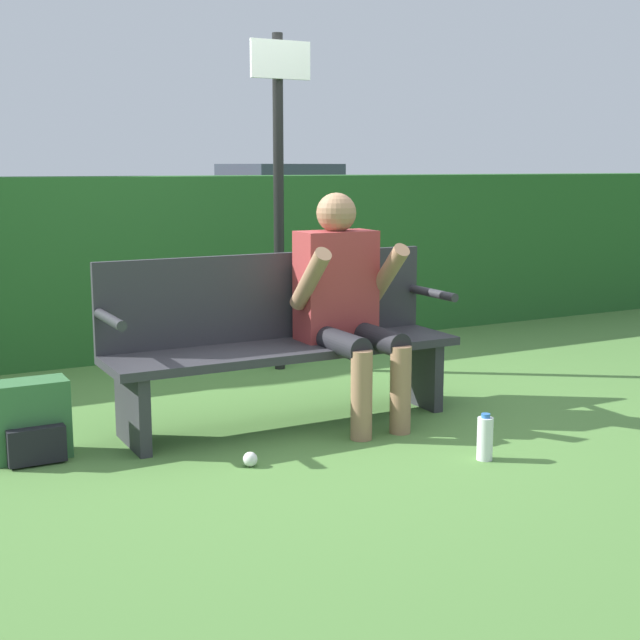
# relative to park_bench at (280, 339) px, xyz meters

# --- Properties ---
(ground_plane) EXTENTS (40.00, 40.00, 0.00)m
(ground_plane) POSITION_rel_park_bench_xyz_m (0.00, -0.07, -0.45)
(ground_plane) COLOR #4C7A38
(hedge_back) EXTENTS (12.00, 0.56, 1.30)m
(hedge_back) POSITION_rel_park_bench_xyz_m (0.00, 2.11, 0.20)
(hedge_back) COLOR #235623
(hedge_back) RESTS_ON ground
(park_bench) EXTENTS (1.94, 0.48, 0.90)m
(park_bench) POSITION_rel_park_bench_xyz_m (0.00, 0.00, 0.00)
(park_bench) COLOR #2D2D33
(park_bench) RESTS_ON ground
(person_seated) EXTENTS (0.56, 0.65, 1.23)m
(person_seated) POSITION_rel_park_bench_xyz_m (0.33, -0.13, 0.22)
(person_seated) COLOR #993333
(person_seated) RESTS_ON ground
(backpack) EXTENTS (0.35, 0.26, 0.38)m
(backpack) POSITION_rel_park_bench_xyz_m (-1.33, -0.03, -0.28)
(backpack) COLOR #336638
(backpack) RESTS_ON ground
(water_bottle) EXTENTS (0.08, 0.08, 0.23)m
(water_bottle) POSITION_rel_park_bench_xyz_m (0.56, -1.06, -0.35)
(water_bottle) COLOR white
(water_bottle) RESTS_ON ground
(signpost) EXTENTS (0.42, 0.09, 2.22)m
(signpost) POSITION_rel_park_bench_xyz_m (0.53, 1.13, 0.83)
(signpost) COLOR black
(signpost) RESTS_ON ground
(parked_car) EXTENTS (4.52, 2.59, 1.41)m
(parked_car) POSITION_rel_park_bench_xyz_m (5.48, 11.48, 0.20)
(parked_car) COLOR maroon
(parked_car) RESTS_ON ground
(litter_crumple) EXTENTS (0.07, 0.07, 0.07)m
(litter_crumple) POSITION_rel_park_bench_xyz_m (-0.46, -0.63, -0.42)
(litter_crumple) COLOR silver
(litter_crumple) RESTS_ON ground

